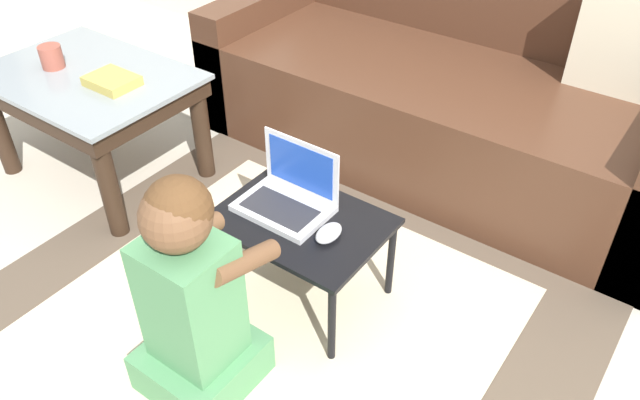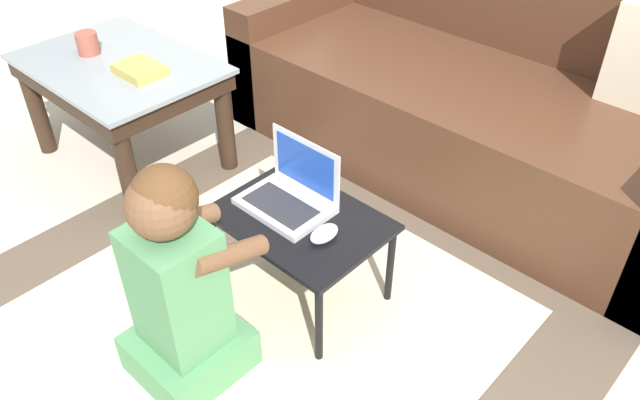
# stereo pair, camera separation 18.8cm
# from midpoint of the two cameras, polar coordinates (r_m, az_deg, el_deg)

# --- Properties ---
(ground_plane) EXTENTS (16.00, 16.00, 0.00)m
(ground_plane) POSITION_cam_midpoint_polar(r_m,az_deg,el_deg) (2.03, -4.91, -11.55)
(ground_plane) COLOR beige
(area_rug) EXTENTS (1.85, 1.97, 0.01)m
(area_rug) POSITION_cam_midpoint_polar(r_m,az_deg,el_deg) (2.02, -8.20, -12.11)
(area_rug) COLOR brown
(area_rug) RESTS_ON ground_plane
(couch) EXTENTS (1.99, 0.88, 0.89)m
(couch) POSITION_cam_midpoint_polar(r_m,az_deg,el_deg) (2.70, 9.86, 10.01)
(couch) COLOR #4C2D1E
(couch) RESTS_ON ground_plane
(coffee_table) EXTENTS (0.80, 0.58, 0.46)m
(coffee_table) POSITION_cam_midpoint_polar(r_m,az_deg,el_deg) (2.65, -22.24, 9.02)
(coffee_table) COLOR gray
(coffee_table) RESTS_ON ground_plane
(laptop_desk) EXTENTS (0.51, 0.38, 0.32)m
(laptop_desk) POSITION_cam_midpoint_polar(r_m,az_deg,el_deg) (1.93, -4.51, -2.75)
(laptop_desk) COLOR black
(laptop_desk) RESTS_ON ground_plane
(laptop) EXTENTS (0.28, 0.20, 0.21)m
(laptop) POSITION_cam_midpoint_polar(r_m,az_deg,el_deg) (1.94, -5.77, 0.08)
(laptop) COLOR silver
(laptop) RESTS_ON laptop_desk
(computer_mouse) EXTENTS (0.06, 0.10, 0.04)m
(computer_mouse) POSITION_cam_midpoint_polar(r_m,az_deg,el_deg) (1.83, -2.15, -3.16)
(computer_mouse) COLOR silver
(computer_mouse) RESTS_ON laptop_desk
(person_seated) EXTENTS (0.29, 0.38, 0.71)m
(person_seated) POSITION_cam_midpoint_polar(r_m,az_deg,el_deg) (1.70, -14.75, -8.97)
(person_seated) COLOR #518E5B
(person_seated) RESTS_ON ground_plane
(cup_on_table) EXTENTS (0.09, 0.09, 0.09)m
(cup_on_table) POSITION_cam_midpoint_polar(r_m,az_deg,el_deg) (2.70, -25.25, 11.70)
(cup_on_table) COLOR #994C3D
(cup_on_table) RESTS_ON coffee_table
(book_on_table) EXTENTS (0.18, 0.14, 0.04)m
(book_on_table) POSITION_cam_midpoint_polar(r_m,az_deg,el_deg) (2.49, -20.60, 10.10)
(book_on_table) COLOR tan
(book_on_table) RESTS_ON coffee_table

